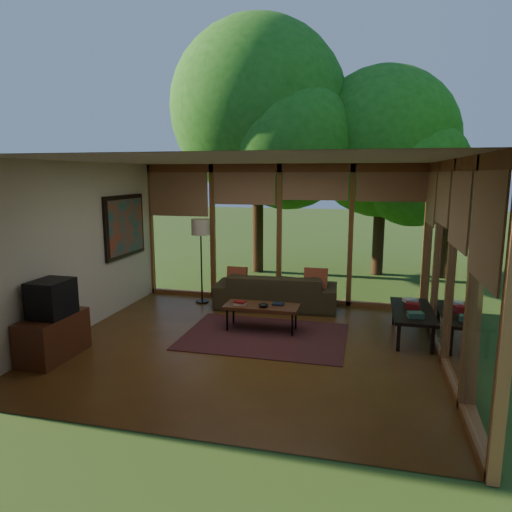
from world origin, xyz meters
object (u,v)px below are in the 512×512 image
(television, at_px, (52,298))
(side_console, at_px, (412,312))
(floor_lamp, at_px, (201,232))
(sofa, at_px, (276,291))
(coffee_table, at_px, (262,307))
(media_cabinet, at_px, (53,337))

(television, xyz_separation_m, side_console, (4.85, 1.97, -0.44))
(television, bearing_deg, floor_lamp, 72.09)
(sofa, bearing_deg, coffee_table, 87.41)
(media_cabinet, height_order, floor_lamp, floor_lamp)
(television, distance_m, side_console, 5.25)
(sofa, bearing_deg, side_console, 151.04)
(side_console, bearing_deg, floor_lamp, 163.76)
(sofa, distance_m, media_cabinet, 3.97)
(media_cabinet, bearing_deg, floor_lamp, 71.75)
(sofa, height_order, floor_lamp, floor_lamp)
(television, height_order, coffee_table, television)
(sofa, bearing_deg, media_cabinet, 47.04)
(television, relative_size, side_console, 0.39)
(coffee_table, bearing_deg, sofa, 91.18)
(coffee_table, distance_m, side_console, 2.34)
(coffee_table, bearing_deg, television, -145.03)
(sofa, xyz_separation_m, side_console, (2.36, -1.11, 0.08))
(floor_lamp, xyz_separation_m, coffee_table, (1.52, -1.33, -1.01))
(media_cabinet, height_order, side_console, media_cabinet)
(media_cabinet, xyz_separation_m, coffee_table, (2.54, 1.76, 0.09))
(sofa, distance_m, coffee_table, 1.32)
(sofa, distance_m, side_console, 2.61)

